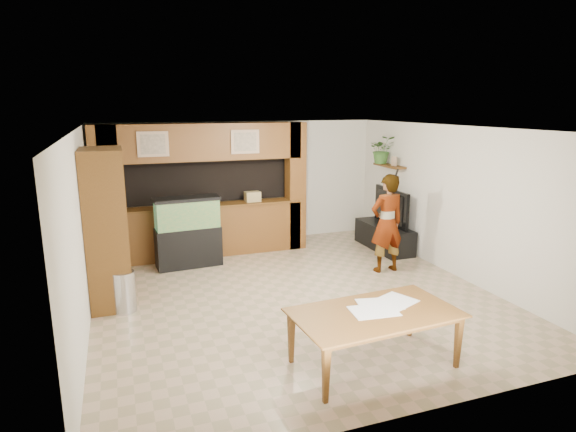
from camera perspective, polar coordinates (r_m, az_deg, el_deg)
name	(u,v)px	position (r m, az deg, el deg)	size (l,w,h in m)	color
floor	(293,294)	(7.74, 0.63, -9.24)	(6.50, 6.50, 0.00)	tan
ceiling	(294,128)	(7.17, 0.68, 10.36)	(6.50, 6.50, 0.00)	white
wall_back	(241,183)	(10.40, -5.60, 3.93)	(6.00, 6.00, 0.00)	silver
wall_left	(81,231)	(6.93, -23.30, -1.69)	(6.50, 6.50, 0.00)	silver
wall_right	(455,202)	(8.83, 19.23, 1.63)	(6.50, 6.50, 0.00)	silver
partition	(202,189)	(9.62, -10.19, 3.12)	(4.20, 0.99, 2.60)	brown
wall_clock	(84,176)	(7.80, -23.05, 4.37)	(0.05, 0.25, 0.25)	black
wall_shelf	(389,166)	(10.26, 11.93, 5.84)	(0.25, 0.90, 0.04)	brown
pantry_cabinet	(107,228)	(7.53, -20.69, -1.39)	(0.58, 0.96, 2.34)	brown
trash_can	(124,292)	(7.42, -18.88, -8.48)	(0.33, 0.33, 0.61)	#B2B2B7
aquarium	(188,233)	(9.04, -11.77, -1.97)	(1.18, 0.44, 1.30)	black
tv_stand	(384,237)	(10.22, 11.32, -2.42)	(0.56, 1.54, 0.51)	black
television	(385,207)	(10.08, 11.48, 1.04)	(1.30, 0.17, 0.75)	black
photo_frame	(394,161)	(10.10, 12.47, 6.36)	(0.03, 0.14, 0.19)	tan
potted_plant	(382,150)	(10.44, 11.09, 7.72)	(0.53, 0.46, 0.59)	#376829
person	(387,223)	(8.71, 11.63, -0.86)	(0.64, 0.42, 1.77)	#937150
microphone	(397,173)	(8.43, 12.77, 5.02)	(0.03, 0.03, 0.15)	black
dining_table	(376,340)	(5.73, 10.34, -14.25)	(1.87, 1.05, 0.66)	brown
newspaper_a	(393,302)	(5.89, 12.29, -9.97)	(0.55, 0.40, 0.01)	silver
newspaper_b	(374,311)	(5.62, 10.14, -11.03)	(0.52, 0.38, 0.01)	silver
newspaper_c	(379,304)	(5.81, 10.79, -10.22)	(0.50, 0.36, 0.01)	silver
counter_box	(253,197)	(9.68, -4.23, 2.31)	(0.30, 0.20, 0.20)	#A18957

